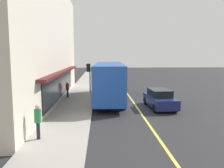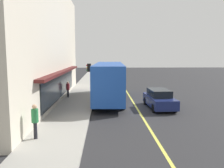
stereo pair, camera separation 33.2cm
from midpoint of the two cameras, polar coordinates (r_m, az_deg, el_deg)
name	(u,v)px [view 1 (the left image)]	position (r m, az deg, el deg)	size (l,w,h in m)	color
ground	(136,106)	(19.94, 5.41, -5.40)	(120.00, 120.00, 0.00)	#28282B
sidewalk	(75,106)	(19.85, -9.50, -5.30)	(80.00, 3.02, 0.15)	#9E9B93
lane_centre_stripe	(136,106)	(19.93, 5.41, -5.39)	(36.00, 0.16, 0.01)	#D8D14C
storefront_building	(10,42)	(23.03, -23.84, 9.38)	(23.44, 9.23, 10.93)	beige
bus	(109,80)	(21.86, -1.15, 1.01)	(11.21, 2.90, 3.50)	#1E4CAD
traffic_light	(89,71)	(25.93, -6.09, 3.15)	(0.30, 0.52, 3.20)	#2D2D33
car_navy	(160,99)	(19.49, 11.02, -3.56)	(4.38, 2.03, 1.52)	navy
pedestrian_mid_block	(68,88)	(23.38, -11.13, -0.97)	(0.34, 0.34, 1.56)	black
pedestrian_at_corner	(38,118)	(12.25, -18.31, -7.95)	(0.34, 0.34, 1.74)	black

